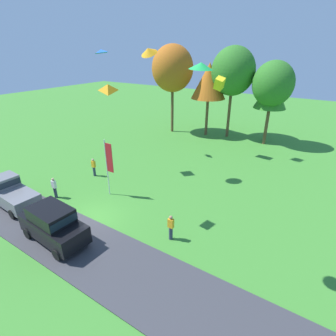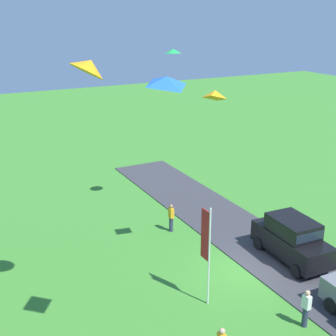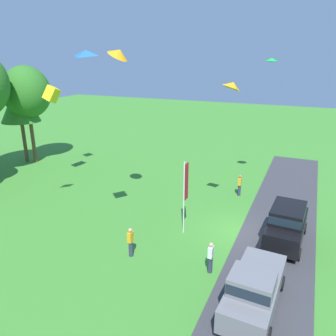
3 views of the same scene
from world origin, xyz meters
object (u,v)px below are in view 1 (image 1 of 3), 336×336
at_px(kite_diamond_trailing_tail, 108,88).
at_px(car_suv_far_end, 53,223).
at_px(tree_right_of_center, 273,84).
at_px(person_beside_suv, 54,188).
at_px(person_watching_sky, 171,227).
at_px(kite_diamond_over_trees, 101,51).
at_px(car_pickup_by_flagpole, 10,192).
at_px(tree_far_right, 233,71).
at_px(kite_delta_mid_center, 201,66).
at_px(person_on_lawn, 94,167).
at_px(kite_box_low_drifter, 219,83).
at_px(tree_center_back, 272,92).
at_px(tree_lone_near, 209,81).
at_px(kite_delta_near_flag, 149,51).
at_px(tree_left_of_center, 173,69).
at_px(flag_banner, 109,161).

bearing_deg(kite_diamond_trailing_tail, car_suv_far_end, -111.84).
height_order(car_suv_far_end, tree_right_of_center, tree_right_of_center).
distance_m(person_beside_suv, person_watching_sky, 10.35).
bearing_deg(kite_diamond_over_trees, car_pickup_by_flagpole, -100.10).
bearing_deg(tree_far_right, kite_delta_mid_center, -73.14).
relative_size(car_pickup_by_flagpole, kite_diamond_over_trees, 4.86).
distance_m(person_on_lawn, kite_box_low_drifter, 14.73).
bearing_deg(tree_center_back, tree_lone_near, -169.05).
height_order(tree_lone_near, kite_delta_near_flag, kite_delta_near_flag).
bearing_deg(person_watching_sky, car_pickup_by_flagpole, -165.25).
height_order(tree_left_of_center, kite_diamond_over_trees, tree_left_of_center).
distance_m(tree_center_back, kite_diamond_trailing_tail, 22.80).
distance_m(person_beside_suv, tree_left_of_center, 21.83).
bearing_deg(tree_right_of_center, tree_center_back, 102.85).
distance_m(person_on_lawn, tree_center_back, 22.05).
bearing_deg(tree_center_back, kite_diamond_over_trees, -122.38).
height_order(kite_diamond_trailing_tail, kite_box_low_drifter, kite_diamond_trailing_tail).
bearing_deg(car_pickup_by_flagpole, tree_far_right, 73.57).
bearing_deg(tree_right_of_center, tree_left_of_center, -172.45).
xyz_separation_m(tree_far_right, kite_box_low_drifter, (1.22, -6.98, -0.62)).
distance_m(flag_banner, kite_diamond_over_trees, 9.29).
height_order(person_beside_suv, kite_delta_mid_center, kite_delta_mid_center).
xyz_separation_m(tree_left_of_center, flag_banner, (5.36, -17.71, -5.43)).
height_order(car_pickup_by_flagpole, person_on_lawn, car_pickup_by_flagpole).
xyz_separation_m(kite_delta_near_flag, kite_diamond_over_trees, (-4.28, -0.82, -0.03)).
distance_m(kite_delta_mid_center, kite_box_low_drifter, 17.09).
relative_size(kite_delta_mid_center, kite_diamond_over_trees, 0.92).
xyz_separation_m(person_beside_suv, tree_right_of_center, (10.45, 22.05, 6.25)).
distance_m(tree_left_of_center, tree_center_back, 12.65).
height_order(car_suv_far_end, kite_delta_mid_center, kite_delta_mid_center).
relative_size(car_suv_far_end, tree_left_of_center, 0.41).
relative_size(person_watching_sky, kite_box_low_drifter, 1.51).
bearing_deg(kite_diamond_trailing_tail, kite_delta_mid_center, -11.12).
height_order(car_suv_far_end, kite_delta_near_flag, kite_delta_near_flag).
distance_m(tree_right_of_center, kite_diamond_trailing_tail, 21.80).
distance_m(person_watching_sky, kite_delta_near_flag, 13.33).
distance_m(car_pickup_by_flagpole, kite_diamond_trailing_tail, 11.47).
height_order(car_suv_far_end, kite_diamond_trailing_tail, kite_diamond_trailing_tail).
height_order(tree_right_of_center, kite_delta_mid_center, kite_delta_mid_center).
bearing_deg(kite_delta_near_flag, tree_lone_near, 95.15).
bearing_deg(tree_far_right, tree_right_of_center, -3.93).
height_order(person_watching_sky, tree_lone_near, tree_lone_near).
height_order(tree_center_back, kite_delta_mid_center, kite_delta_mid_center).
xyz_separation_m(kite_delta_near_flag, kite_delta_mid_center, (8.38, -7.84, -0.41)).
bearing_deg(kite_delta_near_flag, person_watching_sky, -46.51).
xyz_separation_m(kite_diamond_over_trees, kite_box_low_drifter, (6.95, 8.88, -2.98)).
distance_m(tree_lone_near, kite_delta_near_flag, 14.72).
xyz_separation_m(tree_left_of_center, tree_center_back, (12.16, 2.60, -2.31)).
bearing_deg(person_watching_sky, person_beside_suv, -175.80).
distance_m(kite_delta_near_flag, kite_diamond_over_trees, 4.36).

